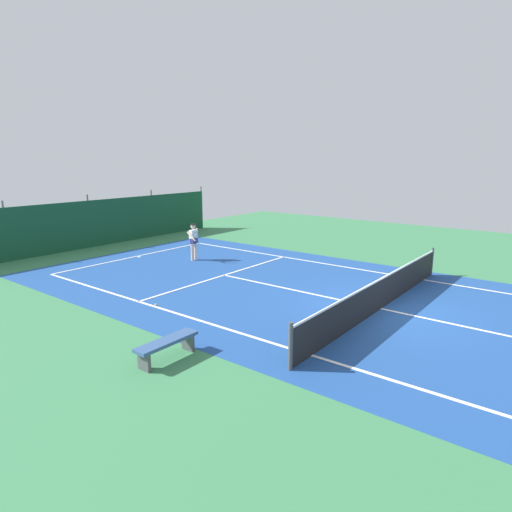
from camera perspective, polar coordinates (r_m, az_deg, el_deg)
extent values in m
plane|color=#387A4C|center=(14.06, 15.84, -6.61)|extent=(36.00, 36.00, 0.00)
cube|color=#1E478C|center=(14.05, 15.84, -6.60)|extent=(11.02, 26.60, 0.01)
cube|color=white|center=(21.29, -15.24, -0.04)|extent=(8.22, 0.10, 0.01)
cube|color=white|center=(10.60, 7.19, -12.64)|extent=(0.10, 23.80, 0.01)
cube|color=white|center=(17.79, 20.87, -2.90)|extent=(0.10, 23.80, 0.01)
cube|color=white|center=(17.32, -4.14, -2.49)|extent=(8.22, 0.10, 0.01)
cube|color=white|center=(14.05, 15.84, -6.58)|extent=(0.10, 12.80, 0.01)
cube|color=white|center=(21.17, -14.99, -0.10)|extent=(0.10, 0.30, 0.01)
cube|color=black|center=(13.91, 15.96, -4.76)|extent=(9.92, 0.03, 0.95)
cube|color=white|center=(13.77, 16.08, -2.78)|extent=(9.92, 0.04, 0.05)
cylinder|color=#47474C|center=(9.67, 4.50, -11.61)|extent=(0.10, 0.10, 1.10)
cylinder|color=#47474C|center=(18.50, 21.83, -0.67)|extent=(0.10, 0.10, 1.10)
cube|color=#14472D|center=(24.08, -20.70, 3.89)|extent=(16.22, 0.06, 2.40)
cylinder|color=#595B60|center=(22.30, -29.68, 2.80)|extent=(0.08, 0.08, 2.70)
cylinder|color=#595B60|center=(24.11, -20.81, 4.26)|extent=(0.08, 0.08, 2.70)
cylinder|color=#595B60|center=(26.43, -13.31, 5.41)|extent=(0.08, 0.08, 2.70)
cylinder|color=#595B60|center=(29.13, -7.09, 6.29)|extent=(0.08, 0.08, 2.70)
cube|color=#234C1E|center=(24.69, -21.32, 2.51)|extent=(14.60, 0.70, 1.10)
cylinder|color=beige|center=(20.03, -7.86, 0.67)|extent=(0.12, 0.12, 0.82)
cylinder|color=beige|center=(19.89, -8.27, 0.58)|extent=(0.12, 0.12, 0.82)
cylinder|color=navy|center=(19.86, -8.10, 2.01)|extent=(0.40, 0.40, 0.22)
cube|color=white|center=(19.83, -8.12, 2.58)|extent=(0.36, 0.20, 0.56)
sphere|color=beige|center=(19.76, -8.16, 3.80)|extent=(0.22, 0.22, 0.22)
cylinder|color=black|center=(19.74, -8.17, 4.06)|extent=(0.23, 0.23, 0.04)
cylinder|color=beige|center=(19.98, -7.65, 2.75)|extent=(0.09, 0.09, 0.58)
cylinder|color=beige|center=(19.58, -8.36, 2.53)|extent=(0.09, 0.53, 0.41)
cylinder|color=black|center=(19.35, -7.84, 2.09)|extent=(0.03, 0.27, 0.13)
torus|color=teal|center=(19.31, -7.86, 2.73)|extent=(0.30, 0.13, 0.29)
sphere|color=#CCDB33|center=(14.16, -12.87, -6.16)|extent=(0.07, 0.07, 0.07)
cube|color=silver|center=(29.02, -17.41, 4.53)|extent=(2.05, 4.30, 0.80)
cube|color=#2D333D|center=(28.94, -17.50, 5.86)|extent=(1.64, 1.98, 0.56)
cylinder|color=black|center=(29.57, -20.30, 3.68)|extent=(0.26, 0.65, 0.64)
cylinder|color=black|center=(30.64, -17.57, 4.16)|extent=(0.26, 0.65, 0.64)
cylinder|color=black|center=(27.51, -17.13, 3.29)|extent=(0.26, 0.65, 0.64)
cylinder|color=black|center=(28.65, -14.33, 3.81)|extent=(0.26, 0.65, 0.64)
cube|color=#335184|center=(10.34, -11.50, -10.79)|extent=(1.60, 0.40, 0.08)
cube|color=#4C4C51|center=(10.07, -14.30, -13.02)|extent=(0.08, 0.36, 0.45)
cube|color=#4C4C51|center=(10.83, -8.80, -10.88)|extent=(0.08, 0.36, 0.45)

